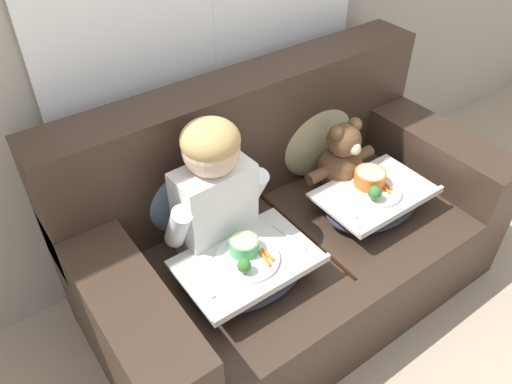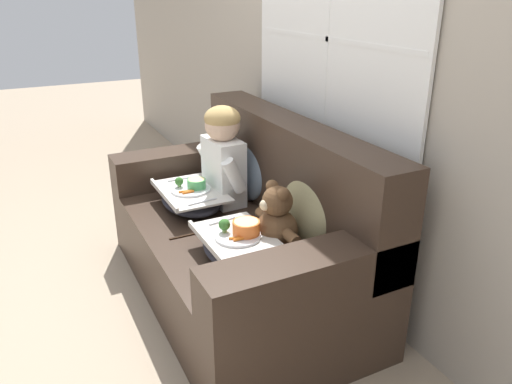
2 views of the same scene
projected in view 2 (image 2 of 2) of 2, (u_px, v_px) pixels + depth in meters
The scene contains 9 objects.
ground_plane at pixel (234, 292), 2.77m from camera, with size 14.00×14.00×0.00m, color tan.
wall_back_with_window at pixel (335, 44), 2.51m from camera, with size 8.00×0.08×2.60m.
couch at pixel (246, 236), 2.67m from camera, with size 1.70×0.91×0.93m.
throw_pillow_behind_child at pixel (251, 165), 2.90m from camera, with size 0.42×0.20×0.43m.
throw_pillow_behind_teddy at pixel (309, 204), 2.38m from camera, with size 0.41×0.20×0.43m.
child_figure at pixel (223, 151), 2.79m from camera, with size 0.40×0.20×0.56m.
teddy_bear at pixel (276, 222), 2.33m from camera, with size 0.36×0.25×0.33m.
lap_tray_child at pixel (191, 198), 2.80m from camera, with size 0.48×0.33×0.18m.
lap_tray_teddy at pixel (238, 246), 2.28m from camera, with size 0.47×0.31×0.18m.
Camera 2 is at (2.15, -0.94, 1.58)m, focal length 35.00 mm.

